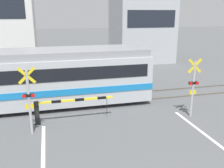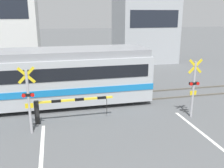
% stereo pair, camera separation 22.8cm
% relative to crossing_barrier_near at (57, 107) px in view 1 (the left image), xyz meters
% --- Properties ---
extents(rail_track_near, '(50.00, 0.10, 0.08)m').
position_rel_crossing_barrier_near_xyz_m(rail_track_near, '(2.57, 1.81, -0.72)').
color(rail_track_near, '#5B564C').
rests_on(rail_track_near, ground_plane).
extents(rail_track_far, '(50.00, 0.10, 0.08)m').
position_rel_crossing_barrier_near_xyz_m(rail_track_far, '(2.57, 3.24, -0.72)').
color(rail_track_far, '#5B564C').
rests_on(rail_track_far, ground_plane).
extents(crossing_barrier_near, '(3.56, 0.20, 1.07)m').
position_rel_crossing_barrier_near_xyz_m(crossing_barrier_near, '(0.00, 0.00, 0.00)').
color(crossing_barrier_near, black).
rests_on(crossing_barrier_near, ground_plane).
extents(crossing_barrier_far, '(3.56, 0.20, 1.07)m').
position_rel_crossing_barrier_near_xyz_m(crossing_barrier_far, '(5.15, 5.16, 0.00)').
color(crossing_barrier_far, black).
rests_on(crossing_barrier_far, ground_plane).
extents(crossing_signal_left, '(0.68, 0.15, 2.81)m').
position_rel_crossing_barrier_near_xyz_m(crossing_signal_left, '(-1.09, -0.88, 0.78)').
color(crossing_signal_left, '#B2B2B7').
rests_on(crossing_signal_left, ground_plane).
extents(crossing_signal_right, '(0.68, 0.15, 2.81)m').
position_rel_crossing_barrier_near_xyz_m(crossing_signal_right, '(6.24, -0.88, 0.78)').
color(crossing_signal_right, '#B2B2B7').
rests_on(crossing_signal_right, ground_plane).
extents(pedestrian, '(0.38, 0.22, 1.71)m').
position_rel_crossing_barrier_near_xyz_m(pedestrian, '(1.45, 8.44, 0.22)').
color(pedestrian, '#23232D').
rests_on(pedestrian, ground_plane).
extents(building_right_of_street, '(5.58, 5.30, 7.79)m').
position_rel_crossing_barrier_near_xyz_m(building_right_of_street, '(9.18, 13.80, 3.14)').
color(building_right_of_street, '#B2B7BC').
rests_on(building_right_of_street, ground_plane).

